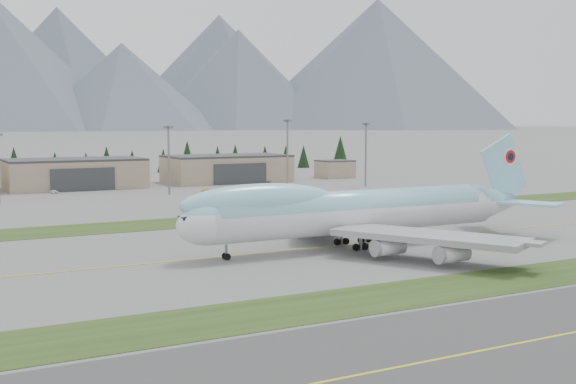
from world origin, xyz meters
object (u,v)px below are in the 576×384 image
boeing_747_freighter (355,211)px  hangar_right (227,168)px  hangar_center (75,173)px  service_vehicle_a (54,193)px  service_vehicle_b (207,192)px  service_vehicle_c (269,183)px

boeing_747_freighter → hangar_right: boeing_747_freighter is taller
hangar_center → service_vehicle_a: size_ratio=13.77×
service_vehicle_a → service_vehicle_b: 51.08m
hangar_right → hangar_center: bearing=180.0°
boeing_747_freighter → service_vehicle_c: boeing_747_freighter is taller
service_vehicle_b → service_vehicle_c: (35.94, 23.21, 0.00)m
hangar_right → service_vehicle_c: bearing=-42.2°
hangar_right → service_vehicle_c: 18.49m
hangar_center → hangar_right: (60.00, 0.00, 0.00)m
service_vehicle_b → service_vehicle_c: bearing=-47.4°
hangar_center → service_vehicle_c: (73.11, -11.87, -5.39)m
service_vehicle_c → service_vehicle_a: bearing=-154.8°
hangar_center → service_vehicle_c: size_ratio=11.86×
service_vehicle_a → service_vehicle_c: service_vehicle_a is taller
hangar_center → service_vehicle_c: hangar_center is taller
hangar_center → service_vehicle_b: hangar_center is taller
hangar_right → service_vehicle_a: hangar_right is taller
boeing_747_freighter → hangar_right: (39.48, 152.82, -1.69)m
service_vehicle_a → service_vehicle_c: 83.66m
service_vehicle_a → hangar_center: bearing=25.7°
boeing_747_freighter → service_vehicle_a: bearing=102.7°
boeing_747_freighter → service_vehicle_b: bearing=81.9°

